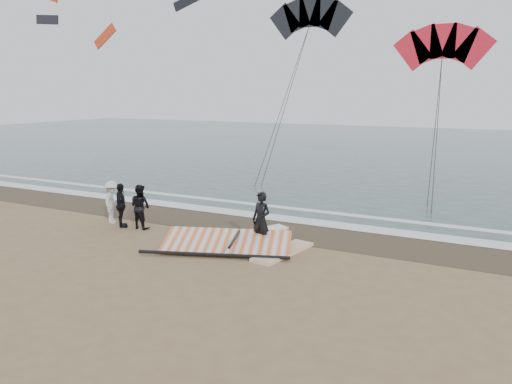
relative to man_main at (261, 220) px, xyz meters
The scene contains 13 objects.
ground 2.58m from the man_main, 101.20° to the right, with size 120.00×120.00×0.00m, color #8C704C.
sea 30.63m from the man_main, 90.88° to the left, with size 120.00×54.00×0.02m, color #233838.
wet_sand 2.34m from the man_main, 102.57° to the left, with size 120.00×2.80×0.01m, color #4C3D2B.
foam_near 3.65m from the man_main, 97.64° to the left, with size 120.00×0.90×0.01m, color white.
foam_far 5.31m from the man_main, 95.17° to the left, with size 120.00×0.45×0.01m, color white.
man_main is the anchor object (origin of this frame).
board_white 1.24m from the man_main, 17.34° to the right, with size 0.68×2.43×0.10m, color silver.
board_cream 1.83m from the man_main, 118.07° to the left, with size 0.56×2.11×0.09m, color white.
trio_cluster 5.55m from the man_main, behind, with size 2.29×1.35×1.60m.
sail_rig 1.27m from the man_main, 140.28° to the right, with size 4.28×2.93×0.51m.
kite_red 19.95m from the man_main, 82.05° to the left, with size 6.19×6.07×13.81m.
kite_dark 23.49m from the man_main, 107.57° to the left, with size 6.75×6.18×15.45m.
distant_kites 43.39m from the man_main, 140.39° to the left, with size 19.96×6.12×7.15m.
Camera 1 is at (7.13, -11.01, 4.76)m, focal length 35.00 mm.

